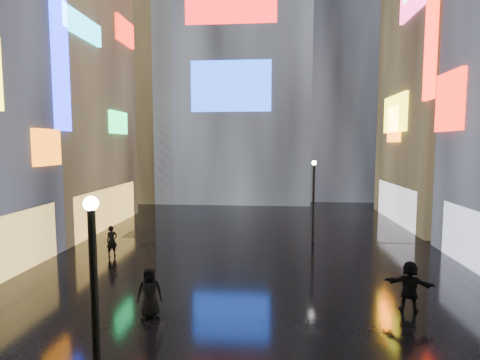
# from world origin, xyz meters

# --- Properties ---
(ground) EXTENTS (140.00, 140.00, 0.00)m
(ground) POSITION_xyz_m (0.00, 20.00, 0.00)
(ground) COLOR black
(ground) RESTS_ON ground
(building_left_far) EXTENTS (10.28, 12.00, 22.00)m
(building_left_far) POSITION_xyz_m (-15.98, 26.00, 10.98)
(building_left_far) COLOR black
(building_left_far) RESTS_ON ground
(building_right_far) EXTENTS (10.28, 12.00, 28.00)m
(building_right_far) POSITION_xyz_m (15.98, 30.00, 13.98)
(building_right_far) COLOR black
(building_right_far) RESTS_ON ground
(tower_main) EXTENTS (16.00, 14.20, 42.00)m
(tower_main) POSITION_xyz_m (-3.00, 43.97, 21.01)
(tower_main) COLOR black
(tower_main) RESTS_ON ground
(tower_flank_right) EXTENTS (12.00, 12.00, 34.00)m
(tower_flank_right) POSITION_xyz_m (9.00, 46.00, 17.00)
(tower_flank_right) COLOR black
(tower_flank_right) RESTS_ON ground
(tower_flank_left) EXTENTS (10.00, 10.00, 26.00)m
(tower_flank_left) POSITION_xyz_m (-14.00, 42.00, 13.00)
(tower_flank_left) COLOR black
(tower_flank_left) RESTS_ON ground
(lamp_near) EXTENTS (0.30, 0.30, 5.20)m
(lamp_near) POSITION_xyz_m (-2.48, 6.32, 2.94)
(lamp_near) COLOR black
(lamp_near) RESTS_ON ground
(lamp_far) EXTENTS (0.30, 0.30, 5.20)m
(lamp_far) POSITION_xyz_m (3.79, 23.40, 2.94)
(lamp_far) COLOR black
(lamp_far) RESTS_ON ground
(pedestrian_4) EXTENTS (1.00, 0.76, 1.84)m
(pedestrian_4) POSITION_xyz_m (-3.27, 12.00, 0.92)
(pedestrian_4) COLOR black
(pedestrian_4) RESTS_ON ground
(pedestrian_5) EXTENTS (1.87, 1.08, 1.92)m
(pedestrian_5) POSITION_xyz_m (6.23, 13.24, 0.96)
(pedestrian_5) COLOR black
(pedestrian_5) RESTS_ON ground
(pedestrian_6) EXTENTS (0.73, 0.73, 1.71)m
(pedestrian_6) POSITION_xyz_m (-7.76, 19.03, 0.86)
(pedestrian_6) COLOR black
(pedestrian_6) RESTS_ON ground
(umbrella_2) EXTENTS (1.26, 1.27, 0.93)m
(umbrella_2) POSITION_xyz_m (-3.27, 12.00, 2.31)
(umbrella_2) COLOR black
(umbrella_2) RESTS_ON pedestrian_4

